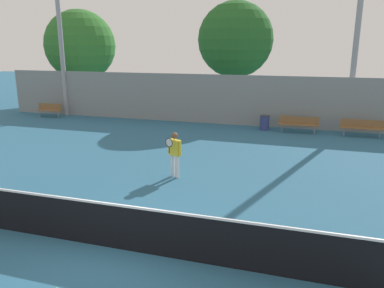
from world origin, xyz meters
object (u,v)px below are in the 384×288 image
object	(u,v)px
tennis_net	(122,227)
bench_adjacent_court	(49,109)
tennis_player	(175,152)
trash_bin	(265,123)
tree_dark_dense	(235,40)
bench_courtside_near	(298,123)
light_pole_far_right	(59,22)
light_pole_center_back	(358,28)
tree_green_tall	(80,46)
bench_courtside_far	(362,126)

from	to	relation	value
tennis_net	bench_adjacent_court	world-z (taller)	tennis_net
tennis_net	tennis_player	size ratio (longest dim) A/B	6.95
trash_bin	tree_dark_dense	distance (m)	7.29
tree_dark_dense	bench_adjacent_court	bearing A→B (deg)	-154.89
tennis_net	bench_adjacent_court	xyz separation A→B (m)	(-12.20, 13.45, -0.02)
bench_courtside_near	light_pole_far_right	distance (m)	15.97
tennis_net	light_pole_center_back	distance (m)	16.70
trash_bin	tree_green_tall	distance (m)	16.42
bench_courtside_far	tree_dark_dense	xyz separation A→B (m)	(-7.60, 5.21, 4.34)
trash_bin	tennis_player	bearing A→B (deg)	-103.91
light_pole_far_right	trash_bin	world-z (taller)	light_pole_far_right
tree_green_tall	trash_bin	bearing A→B (deg)	-20.50
light_pole_far_right	trash_bin	bearing A→B (deg)	-3.73
bench_adjacent_court	tennis_player	bearing A→B (deg)	-36.11
tree_green_tall	tree_dark_dense	world-z (taller)	tree_dark_dense
bench_courtside_far	tennis_net	bearing A→B (deg)	-115.85
light_pole_far_right	tree_dark_dense	size ratio (longest dim) A/B	1.44
tennis_net	trash_bin	bearing A→B (deg)	83.20
tennis_player	trash_bin	distance (m)	8.92
bench_adjacent_court	light_pole_far_right	world-z (taller)	light_pole_far_right
tennis_net	tree_dark_dense	distance (m)	19.19
tennis_net	light_pole_far_right	world-z (taller)	light_pole_far_right
tennis_net	tree_green_tall	distance (m)	23.63
tennis_net	trash_bin	distance (m)	13.68
trash_bin	tree_green_tall	size ratio (longest dim) A/B	0.11
tree_green_tall	tree_dark_dense	size ratio (longest dim) A/B	0.98
bench_courtside_near	light_pole_far_right	world-z (taller)	light_pole_far_right
tennis_player	bench_courtside_far	xyz separation A→B (m)	(7.04, 8.52, -0.38)
light_pole_far_right	light_pole_center_back	bearing A→B (deg)	1.30
tennis_net	bench_courtside_far	distance (m)	14.95
bench_adjacent_court	light_pole_center_back	size ratio (longest dim) A/B	0.18
bench_courtside_far	tree_dark_dense	bearing A→B (deg)	145.58
trash_bin	light_pole_center_back	bearing A→B (deg)	16.20
bench_courtside_near	tree_dark_dense	xyz separation A→B (m)	(-4.49, 5.21, 4.34)
tree_dark_dense	light_pole_center_back	bearing A→B (deg)	-28.48
tennis_net	trash_bin	xyz separation A→B (m)	(1.62, 13.58, -0.15)
bench_courtside_near	tree_green_tall	distance (m)	18.07
tennis_player	tree_green_tall	world-z (taller)	tree_green_tall
tennis_player	trash_bin	world-z (taller)	tennis_player
light_pole_far_right	tree_dark_dense	bearing A→B (deg)	21.89
bench_courtside_near	bench_courtside_far	size ratio (longest dim) A/B	0.99
tennis_net	bench_adjacent_court	distance (m)	18.16
tennis_player	bench_courtside_near	bearing A→B (deg)	87.24
tennis_player	bench_adjacent_court	world-z (taller)	tennis_player
tree_green_tall	tennis_net	bearing A→B (deg)	-55.27
tennis_player	light_pole_center_back	distance (m)	12.65
bench_courtside_far	light_pole_far_right	bearing A→B (deg)	176.87
bench_courtside_far	tree_green_tall	size ratio (longest dim) A/B	0.29
bench_courtside_near	tennis_player	bearing A→B (deg)	-114.76
tennis_player	light_pole_far_right	world-z (taller)	light_pole_far_right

